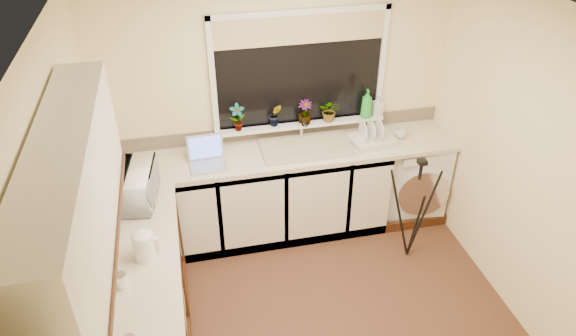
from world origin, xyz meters
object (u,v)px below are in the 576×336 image
at_px(soap_bottle_clear, 377,106).
at_px(washing_machine, 411,175).
at_px(kettle, 144,246).
at_px(plant_b, 275,115).
at_px(dish_rack, 372,140).
at_px(plant_a, 238,118).
at_px(plant_d, 330,111).
at_px(tripod, 414,210).
at_px(cup_back, 400,133).
at_px(steel_jar, 121,281).
at_px(laptop, 207,157).
at_px(soap_bottle_green, 367,104).
at_px(microwave, 132,186).
at_px(plant_c, 305,113).

bearing_deg(soap_bottle_clear, washing_machine, -26.82).
distance_m(kettle, plant_b, 1.82).
relative_size(dish_rack, soap_bottle_clear, 1.96).
bearing_deg(kettle, plant_a, 58.39).
bearing_deg(plant_d, kettle, -141.49).
relative_size(washing_machine, kettle, 4.47).
bearing_deg(plant_b, tripod, -38.65).
bearing_deg(cup_back, soap_bottle_clear, 128.03).
height_order(kettle, plant_b, plant_b).
height_order(washing_machine, plant_b, plant_b).
bearing_deg(soap_bottle_clear, steel_jar, -145.15).
relative_size(laptop, soap_bottle_green, 1.16).
height_order(laptop, kettle, laptop).
relative_size(microwave, plant_d, 2.39).
bearing_deg(tripod, soap_bottle_green, 88.28).
bearing_deg(plant_c, plant_b, 173.13).
distance_m(dish_rack, tripod, 0.75).
bearing_deg(washing_machine, plant_b, 179.74).
xyz_separation_m(plant_c, soap_bottle_clear, (0.72, 0.02, -0.02)).
distance_m(plant_a, plant_b, 0.35).
xyz_separation_m(tripod, microwave, (-2.35, 0.16, 0.52)).
height_order(plant_a, soap_bottle_green, soap_bottle_green).
bearing_deg(plant_a, steel_jar, -121.41).
xyz_separation_m(steel_jar, plant_d, (1.84, 1.60, 0.20)).
height_order(soap_bottle_green, soap_bottle_clear, soap_bottle_green).
relative_size(plant_d, soap_bottle_green, 0.76).
bearing_deg(microwave, plant_d, -62.45).
bearing_deg(tripod, soap_bottle_clear, 80.52).
bearing_deg(tripod, dish_rack, 94.31).
bearing_deg(plant_b, kettle, -130.75).
bearing_deg(kettle, plant_b, 49.25).
bearing_deg(steel_jar, plant_c, 44.84).
height_order(washing_machine, dish_rack, dish_rack).
bearing_deg(microwave, soap_bottle_clear, -66.19).
bearing_deg(steel_jar, soap_bottle_green, 35.98).
bearing_deg(kettle, plant_c, 42.70).
distance_m(soap_bottle_clear, cup_back, 0.34).
height_order(dish_rack, tripod, tripod).
bearing_deg(tripod, steel_jar, -177.50).
relative_size(tripod, cup_back, 8.76).
xyz_separation_m(steel_jar, plant_c, (1.60, 1.59, 0.21)).
bearing_deg(plant_a, plant_d, -0.44).
bearing_deg(soap_bottle_clear, plant_c, -178.21).
bearing_deg(microwave, steel_jar, -176.49).
height_order(plant_c, plant_d, plant_c).
bearing_deg(plant_c, cup_back, -12.25).
bearing_deg(microwave, dish_rack, -71.65).
bearing_deg(microwave, tripod, -87.00).
height_order(microwave, soap_bottle_clear, soap_bottle_clear).
relative_size(laptop, plant_b, 1.49).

